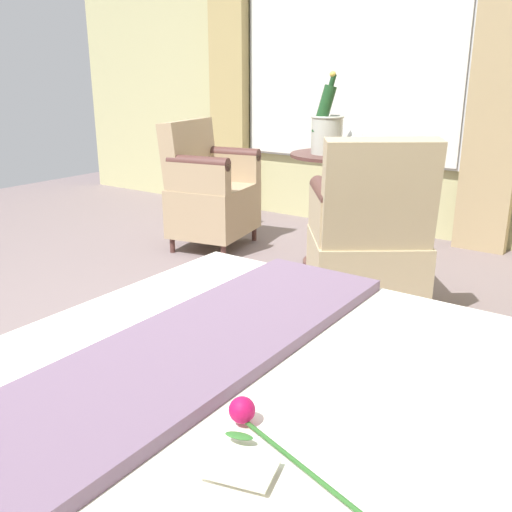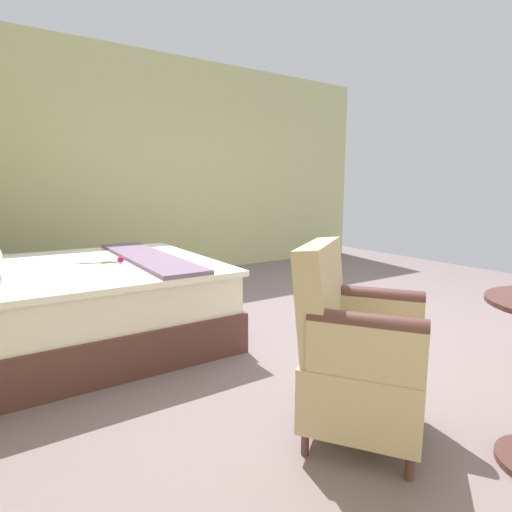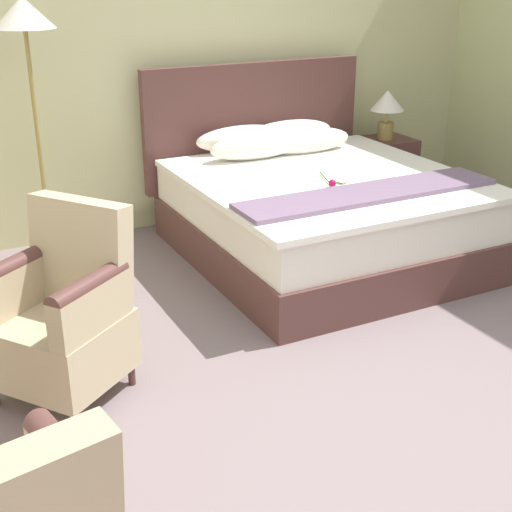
{
  "view_description": "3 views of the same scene",
  "coord_description": "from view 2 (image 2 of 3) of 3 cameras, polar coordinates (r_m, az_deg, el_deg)",
  "views": [
    {
      "loc": [
        1.35,
        2.07,
        1.22
      ],
      "look_at": [
        -0.31,
        0.91,
        0.56
      ],
      "focal_mm": 40.0,
      "sensor_mm": 36.0,
      "label": 1
    },
    {
      "loc": [
        -2.48,
        2.31,
        1.18
      ],
      "look_at": [
        -0.35,
        0.94,
        0.76
      ],
      "focal_mm": 28.0,
      "sensor_mm": 36.0,
      "label": 2
    },
    {
      "loc": [
        -1.79,
        -2.13,
        1.96
      ],
      "look_at": [
        -0.21,
        0.96,
        0.52
      ],
      "focal_mm": 50.0,
      "sensor_mm": 36.0,
      "label": 3
    }
  ],
  "objects": [
    {
      "name": "bed",
      "position": [
        3.37,
        -25.46,
        -5.68
      ],
      "size": [
        1.84,
        2.06,
        1.24
      ],
      "color": "#53312D",
      "rests_on": "ground"
    },
    {
      "name": "armchair_by_window",
      "position": [
        2.0,
        13.96,
        -13.49
      ],
      "size": [
        0.77,
        0.76,
        0.94
      ],
      "color": "#53312D",
      "rests_on": "ground"
    },
    {
      "name": "wall_far_side",
      "position": [
        5.91,
        -9.95,
        12.25
      ],
      "size": [
        0.12,
        6.15,
        2.97
      ],
      "color": "#BEC288",
      "rests_on": "ground"
    },
    {
      "name": "ground_plane",
      "position": [
        3.59,
        9.72,
        -9.85
      ],
      "size": [
        7.53,
        7.53,
        0.0
      ],
      "primitive_type": "plane",
      "color": "slate"
    }
  ]
}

